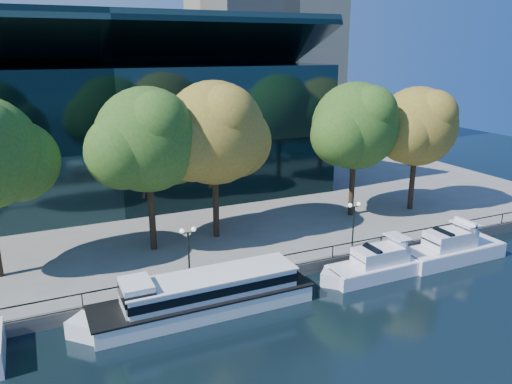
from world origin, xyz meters
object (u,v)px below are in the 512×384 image
lamp_2 (354,214)px  tree_5 (419,128)px  tree_3 (217,135)px  cruiser_far (449,249)px  tree_4 (357,128)px  cruiser_near (380,264)px  tour_boat (199,295)px  tree_2 (150,142)px  lamp_1 (188,241)px

lamp_2 → tree_5: bearing=27.1°
tree_3 → tree_5: bearing=-2.6°
cruiser_far → tree_5: 14.56m
lamp_2 → tree_4: bearing=54.7°
lamp_2 → cruiser_far: bearing=-31.3°
cruiser_far → tree_4: tree_4 is taller
cruiser_near → lamp_2: bearing=87.9°
tour_boat → tree_5: size_ratio=1.30×
cruiser_near → tree_2: 21.28m
lamp_1 → lamp_2: size_ratio=1.00×
tree_5 → cruiser_near: bearing=-140.1°
tree_3 → lamp_2: bearing=-36.1°
cruiser_near → tree_2: (-15.74, 10.76, 9.45)m
tree_3 → tree_4: bearing=-0.0°
tour_boat → tree_5: (27.60, 9.82, 8.43)m
tour_boat → tree_4: (20.52, 10.81, 8.79)m
tour_boat → cruiser_near: tour_boat is taller
tree_3 → tour_boat: bearing=-117.2°
tree_5 → tour_boat: bearing=-160.4°
cruiser_far → tree_4: 14.76m
tree_2 → tree_5: 28.07m
tree_4 → lamp_1: size_ratio=3.40×
cruiser_near → tree_4: size_ratio=0.79×
lamp_1 → cruiser_far: bearing=-11.0°
cruiser_near → cruiser_far: size_ratio=1.01×
tree_3 → tree_5: tree_3 is taller
tree_4 → lamp_1: bearing=-160.2°
cruiser_far → tree_2: 27.10m
tree_2 → tour_boat: bearing=-87.4°
tree_2 → lamp_2: (15.89, -6.67, -6.45)m
lamp_1 → tour_boat: bearing=-97.6°
cruiser_near → tree_5: tree_5 is taller
lamp_1 → tree_5: bearing=12.9°
lamp_1 → tree_4: bearing=19.8°
tour_boat → cruiser_far: cruiser_far is taller
cruiser_near → lamp_1: (-14.79, 4.09, 3.00)m
lamp_1 → lamp_2: 14.95m
tree_2 → lamp_1: 9.33m
cruiser_far → lamp_1: 22.62m
cruiser_far → tree_5: bearing=64.1°
lamp_2 → tree_3: bearing=143.9°
tour_boat → lamp_1: size_ratio=4.23×
cruiser_far → lamp_1: lamp_1 is taller
tour_boat → tree_3: tree_3 is taller
tree_2 → tree_3: 6.04m
lamp_2 → lamp_1: bearing=180.0°
cruiser_far → tree_3: (-16.94, 11.50, 9.36)m
tour_boat → cruiser_near: size_ratio=1.57×
cruiser_far → tree_2: bearing=154.5°
tree_2 → tree_4: size_ratio=1.02×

